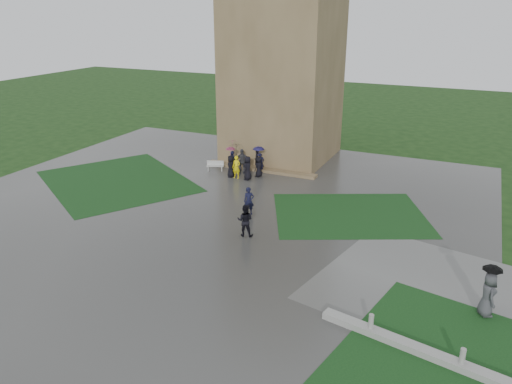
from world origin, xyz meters
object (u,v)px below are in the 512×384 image
at_px(pedestrian_path, 489,289).
at_px(bench, 215,166).
at_px(pedestrian_near, 245,220).
at_px(tower, 284,46).
at_px(pedestrian_mid, 249,201).

bearing_deg(pedestrian_path, bench, 147.94).
bearing_deg(pedestrian_path, pedestrian_near, 167.67).
bearing_deg(pedestrian_path, tower, 132.10).
height_order(pedestrian_mid, pedestrian_near, pedestrian_near).
xyz_separation_m(bench, pedestrian_near, (7.17, -9.52, 0.53)).
distance_m(bench, pedestrian_near, 11.94).
xyz_separation_m(tower, pedestrian_mid, (2.85, -12.52, -8.11)).
xyz_separation_m(pedestrian_mid, pedestrian_near, (1.11, -2.83, 0.05)).
bearing_deg(bench, pedestrian_path, -53.51).
distance_m(bench, pedestrian_mid, 9.05).
relative_size(bench, pedestrian_near, 0.74).
height_order(bench, pedestrian_mid, pedestrian_mid).
bearing_deg(pedestrian_near, pedestrian_mid, -81.66).
relative_size(tower, pedestrian_mid, 10.40).
bearing_deg(bench, pedestrian_mid, -69.30).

